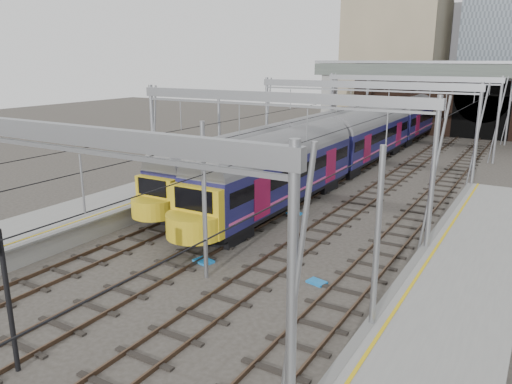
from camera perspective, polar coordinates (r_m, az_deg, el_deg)
The scene contains 14 objects.
ground at distance 21.41m, azimuth -8.90°, elevation -11.51°, with size 160.00×160.00×0.00m, color #38332D.
platform_left at distance 29.73m, azimuth -21.21°, elevation -3.54°, with size 4.32×55.00×1.12m.
platform_right at distance 16.04m, azimuth 18.35°, elevation -19.72°, with size 4.32×47.00×1.12m.
tracks at distance 33.49m, azimuth 7.53°, elevation -1.55°, with size 14.40×80.00×0.22m.
overhead_line at distance 38.30m, azimuth 11.78°, elevation 10.33°, with size 16.80×80.00×8.00m.
retaining_wall at distance 67.66m, azimuth 21.45°, elevation 9.63°, with size 28.00×2.75×9.00m.
overbridge at distance 61.93m, azimuth 19.46°, elevation 12.13°, with size 28.00×3.00×9.25m.
city_skyline at distance 85.99m, azimuth 25.44°, elevation 18.72°, with size 37.50×27.50×60.00m.
train_main at distance 55.99m, azimuth 15.57°, elevation 7.44°, with size 3.05×70.47×5.16m.
train_second at distance 54.45m, azimuth 10.64°, elevation 7.28°, with size 2.66×61.60×4.63m.
signal_near_centre at distance 16.86m, azimuth -26.88°, elevation -9.15°, with size 0.39×0.47×4.85m.
equip_cover_a at distance 24.38m, azimuth -6.01°, elevation -7.86°, with size 0.94×0.66×0.11m, color blue.
equip_cover_b at distance 31.52m, azimuth 4.40°, elevation -2.46°, with size 0.90×0.63×0.11m, color blue.
equip_cover_c at distance 22.29m, azimuth 6.96°, elevation -10.18°, with size 0.80×0.57×0.09m, color blue.
Camera 1 is at (12.42, -14.63, 9.50)m, focal length 35.00 mm.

